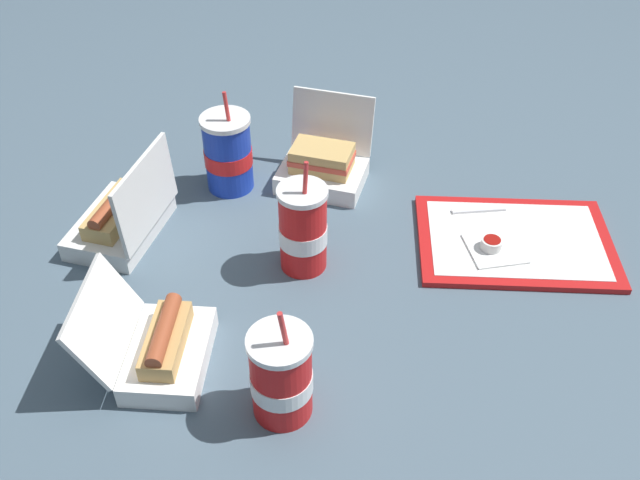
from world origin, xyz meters
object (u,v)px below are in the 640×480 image
object	(u,v)px
clamshell_hotdog_left	(122,218)
soda_cup_center	(303,229)
clamshell_sandwich_right	(323,164)
soda_cup_right	(228,153)
food_tray	(515,241)
plastic_fork	(479,210)
ketchup_cup	(491,244)
clamshell_hotdog_front	(160,346)
soda_cup_back	(281,376)

from	to	relation	value
clamshell_hotdog_left	soda_cup_center	xyz separation A→B (m)	(0.35, -0.08, 0.04)
clamshell_sandwich_right	soda_cup_right	xyz separation A→B (m)	(-0.20, -0.02, 0.04)
food_tray	plastic_fork	bearing A→B (deg)	124.87
ketchup_cup	clamshell_hotdog_front	bearing A→B (deg)	-153.69
soda_cup_center	plastic_fork	bearing A→B (deg)	24.05
clamshell_hotdog_front	clamshell_sandwich_right	world-z (taller)	clamshell_sandwich_right
ketchup_cup	soda_cup_center	world-z (taller)	soda_cup_center
ketchup_cup	clamshell_sandwich_right	world-z (taller)	clamshell_sandwich_right
food_tray	clamshell_hotdog_front	bearing A→B (deg)	-153.22
ketchup_cup	soda_cup_center	distance (m)	0.36
clamshell_hotdog_front	soda_cup_right	bearing A→B (deg)	84.30
plastic_fork	clamshell_sandwich_right	bearing A→B (deg)	153.33
food_tray	soda_cup_center	size ratio (longest dim) A/B	1.61
food_tray	clamshell_hotdog_left	size ratio (longest dim) A/B	1.57
clamshell_hotdog_front	clamshell_hotdog_left	bearing A→B (deg)	113.36
soda_cup_right	ketchup_cup	bearing A→B (deg)	-21.76
ketchup_cup	clamshell_sandwich_right	xyz separation A→B (m)	(-0.32, 0.23, 0.02)
clamshell_hotdog_front	soda_cup_center	distance (m)	0.33
ketchup_cup	soda_cup_back	distance (m)	0.52
soda_cup_right	soda_cup_center	xyz separation A→B (m)	(0.17, -0.24, 0.00)
food_tray	soda_cup_back	world-z (taller)	soda_cup_back
soda_cup_center	soda_cup_right	bearing A→B (deg)	124.31
clamshell_sandwich_right	soda_cup_center	distance (m)	0.27
plastic_fork	soda_cup_back	xyz separation A→B (m)	(-0.36, -0.48, 0.06)
food_tray	clamshell_sandwich_right	distance (m)	0.43
soda_cup_right	soda_cup_center	size ratio (longest dim) A/B	0.97
soda_cup_center	clamshell_hotdog_front	bearing A→B (deg)	-131.50
ketchup_cup	clamshell_hotdog_left	size ratio (longest dim) A/B	0.17
food_tray	clamshell_sandwich_right	bearing A→B (deg)	152.64
clamshell_hotdog_left	soda_cup_back	size ratio (longest dim) A/B	1.10
soda_cup_right	soda_cup_center	world-z (taller)	soda_cup_center
clamshell_hotdog_left	soda_cup_right	size ratio (longest dim) A/B	1.05
food_tray	clamshell_sandwich_right	world-z (taller)	clamshell_sandwich_right
clamshell_sandwich_right	soda_cup_back	world-z (taller)	soda_cup_back
food_tray	soda_cup_center	xyz separation A→B (m)	(-0.40, -0.07, 0.08)
plastic_fork	soda_cup_back	world-z (taller)	soda_cup_back
clamshell_sandwich_right	soda_cup_center	xyz separation A→B (m)	(-0.03, -0.26, 0.04)
ketchup_cup	plastic_fork	size ratio (longest dim) A/B	0.36
food_tray	ketchup_cup	distance (m)	0.07
clamshell_hotdog_left	soda_cup_right	xyz separation A→B (m)	(0.19, 0.17, 0.04)
clamshell_sandwich_right	soda_cup_back	distance (m)	0.59
soda_cup_back	soda_cup_center	size ratio (longest dim) A/B	0.93
plastic_fork	soda_cup_right	world-z (taller)	soda_cup_right
clamshell_sandwich_right	clamshell_hotdog_left	xyz separation A→B (m)	(-0.38, -0.19, -0.00)
plastic_fork	clamshell_sandwich_right	xyz separation A→B (m)	(-0.32, 0.11, 0.03)
clamshell_hotdog_left	soda_cup_right	bearing A→B (deg)	41.78
plastic_fork	clamshell_hotdog_left	world-z (taller)	clamshell_hotdog_left
clamshell_hotdog_front	soda_cup_center	bearing A→B (deg)	48.50
ketchup_cup	soda_cup_back	bearing A→B (deg)	-135.37
plastic_fork	soda_cup_right	distance (m)	0.52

